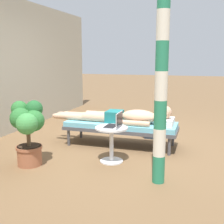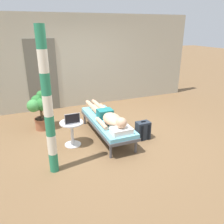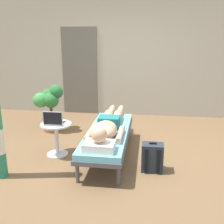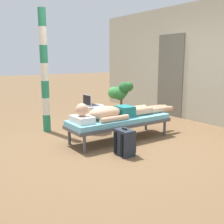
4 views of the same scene
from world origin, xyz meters
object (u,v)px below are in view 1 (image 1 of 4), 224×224
porch_post (161,86)px  laptop (115,123)px  lounge_chair (121,126)px  side_table (112,138)px  person_reclining (125,117)px  backpack (151,127)px  potted_plant (28,128)px

porch_post → laptop: bearing=54.6°
lounge_chair → side_table: size_ratio=3.70×
person_reclining → backpack: 0.83m
potted_plant → side_table: bearing=-65.3°
person_reclining → laptop: laptop is taller
backpack → potted_plant: (-1.99, 1.39, 0.36)m
person_reclining → side_table: person_reclining is taller
lounge_chair → potted_plant: potted_plant is taller
lounge_chair → person_reclining: bearing=-90.0°
lounge_chair → backpack: (0.69, -0.40, -0.15)m
potted_plant → porch_post: porch_post is taller
backpack → porch_post: 2.29m
person_reclining → potted_plant: (-1.30, 1.06, 0.04)m
side_table → lounge_chair: bearing=6.3°
backpack → potted_plant: size_ratio=0.46×
person_reclining → laptop: 0.81m
person_reclining → side_table: (-0.81, -0.01, -0.16)m
side_table → porch_post: size_ratio=0.22×
side_table → porch_post: porch_post is taller
porch_post → person_reclining: bearing=30.7°
backpack → potted_plant: bearing=145.2°
side_table → porch_post: bearing=-123.5°
side_table → backpack: 1.54m
side_table → backpack: bearing=-11.9°
side_table → porch_post: 1.25m
lounge_chair → porch_post: (-1.32, -0.86, 0.85)m
side_table → laptop: size_ratio=1.69×
lounge_chair → laptop: size_ratio=6.25×
laptop → person_reclining: bearing=4.6°
side_table → potted_plant: bearing=114.7°
potted_plant → porch_post: size_ratio=0.38×
side_table → potted_plant: potted_plant is taller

